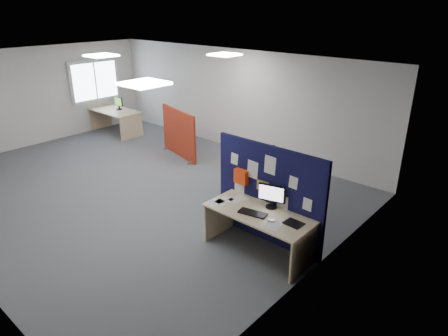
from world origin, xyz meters
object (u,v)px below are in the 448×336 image
Objects in this scene: office_chair at (264,166)px; navy_divider at (268,195)px; monitor_main at (272,195)px; main_desk at (260,221)px; second_desk at (116,115)px; monitor_second at (119,103)px; red_divider at (179,133)px.

navy_divider is at bearing -63.66° from office_chair.
navy_divider reaches higher than monitor_main.
main_desk is 1.01× the size of second_desk.
navy_divider is 0.23m from monitor_main.
monitor_second reaches higher than second_desk.
monitor_main is 0.26× the size of second_desk.
navy_divider is 1.19× the size of main_desk.
second_desk is (-7.14, 1.90, -0.30)m from navy_divider.
monitor_second is at bearing 161.79° from main_desk.
monitor_second is 5.91m from office_chair.
main_desk is 2.35m from office_chair.
monitor_second is at bearing 164.26° from office_chair.
second_desk is 0.40m from monitor_second.
monitor_main is at bearing 77.64° from main_desk.
red_divider reaches higher than monitor_main.
navy_divider is 2.02m from office_chair.
second_desk is at bearing 165.08° from navy_divider.
main_desk and second_desk have the same top height.
red_divider is (-4.32, 1.94, -0.33)m from monitor_main.
second_desk is 1.76× the size of office_chair.
red_divider is at bearing 140.37° from monitor_main.
navy_divider is 1.27× the size of red_divider.
office_chair is (-1.39, 1.71, -0.39)m from monitor_main.
main_desk is at bearing -66.72° from office_chair.
main_desk is at bearing -13.50° from monitor_second.
office_chair is at bearing -3.14° from second_desk.
navy_divider is at bearing 127.17° from monitor_main.
red_divider is at bearing 156.46° from navy_divider.
red_divider reaches higher than office_chair.
main_desk is 1.78× the size of office_chair.
monitor_main is (0.17, -0.13, 0.09)m from navy_divider.
office_chair is (2.93, -0.23, -0.06)m from red_divider.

